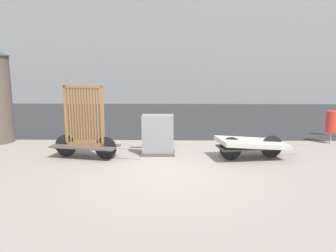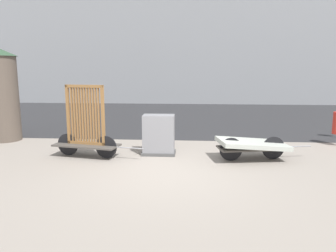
{
  "view_description": "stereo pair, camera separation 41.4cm",
  "coord_description": "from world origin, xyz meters",
  "views": [
    {
      "loc": [
        0.17,
        -6.82,
        2.25
      ],
      "look_at": [
        0.0,
        1.2,
        0.83
      ],
      "focal_mm": 35.0,
      "sensor_mm": 36.0,
      "label": 1
    },
    {
      "loc": [
        0.58,
        -6.8,
        2.25
      ],
      "look_at": [
        0.0,
        1.2,
        0.83
      ],
      "focal_mm": 35.0,
      "sensor_mm": 36.0,
      "label": 2
    }
  ],
  "objects": [
    {
      "name": "ground_plane",
      "position": [
        0.0,
        0.0,
        0.0
      ],
      "size": [
        60.0,
        60.0,
        0.0
      ],
      "primitive_type": "plane",
      "color": "gray"
    },
    {
      "name": "road_strip",
      "position": [
        0.0,
        8.64,
        0.0
      ],
      "size": [
        56.0,
        10.69,
        0.01
      ],
      "color": "#2D2D30",
      "rests_on": "ground_plane"
    },
    {
      "name": "building_facade",
      "position": [
        0.0,
        15.99,
        5.71
      ],
      "size": [
        48.0,
        4.0,
        11.42
      ],
      "color": "gray",
      "rests_on": "ground_plane"
    },
    {
      "name": "bike_cart_with_bedframe",
      "position": [
        -2.09,
        1.2,
        0.65
      ],
      "size": [
        2.4,
        0.94,
        1.84
      ],
      "rotation": [
        0.0,
        0.0,
        -0.2
      ],
      "color": "#4C4742",
      "rests_on": "ground_plane"
    },
    {
      "name": "bike_cart_with_mattress",
      "position": [
        2.1,
        1.2,
        0.38
      ],
      "size": [
        2.43,
        1.25,
        0.57
      ],
      "rotation": [
        0.0,
        0.0,
        0.2
      ],
      "color": "#4C4742",
      "rests_on": "ground_plane"
    },
    {
      "name": "utility_cabinet",
      "position": [
        -0.27,
        1.58,
        0.49
      ],
      "size": [
        0.88,
        0.53,
        1.05
      ],
      "color": "#4C4C4C",
      "rests_on": "ground_plane"
    },
    {
      "name": "trash_bin",
      "position": [
        4.88,
        2.95,
        0.66
      ],
      "size": [
        0.33,
        0.33,
        1.0
      ],
      "color": "gray",
      "rests_on": "ground_plane"
    }
  ]
}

